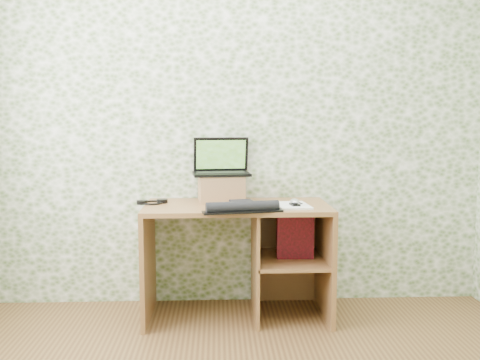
{
  "coord_description": "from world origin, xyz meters",
  "views": [
    {
      "loc": [
        -0.13,
        -2.0,
        1.32
      ],
      "look_at": [
        0.02,
        1.39,
        0.92
      ],
      "focal_mm": 40.0,
      "sensor_mm": 36.0,
      "label": 1
    }
  ],
  "objects_px": {
    "riser": "(221,188)",
    "notepad": "(293,206)",
    "laptop": "(221,166)",
    "desk": "(249,244)",
    "keyboard": "(242,207)"
  },
  "relations": [
    {
      "from": "riser",
      "to": "laptop",
      "type": "distance_m",
      "value": 0.15
    },
    {
      "from": "keyboard",
      "to": "notepad",
      "type": "distance_m",
      "value": 0.36
    },
    {
      "from": "riser",
      "to": "keyboard",
      "type": "bearing_deg",
      "value": -71.07
    },
    {
      "from": "desk",
      "to": "keyboard",
      "type": "bearing_deg",
      "value": -102.37
    },
    {
      "from": "riser",
      "to": "notepad",
      "type": "bearing_deg",
      "value": -27.13
    },
    {
      "from": "keyboard",
      "to": "notepad",
      "type": "height_order",
      "value": "keyboard"
    },
    {
      "from": "desk",
      "to": "riser",
      "type": "bearing_deg",
      "value": 147.3
    },
    {
      "from": "riser",
      "to": "notepad",
      "type": "relative_size",
      "value": 1.06
    },
    {
      "from": "laptop",
      "to": "notepad",
      "type": "height_order",
      "value": "laptop"
    },
    {
      "from": "riser",
      "to": "laptop",
      "type": "bearing_deg",
      "value": 90.0
    },
    {
      "from": "desk",
      "to": "riser",
      "type": "height_order",
      "value": "riser"
    },
    {
      "from": "riser",
      "to": "laptop",
      "type": "xyz_separation_m",
      "value": [
        0.0,
        0.04,
        0.15
      ]
    },
    {
      "from": "keyboard",
      "to": "laptop",
      "type": "bearing_deg",
      "value": 96.74
    },
    {
      "from": "desk",
      "to": "notepad",
      "type": "relative_size",
      "value": 4.29
    },
    {
      "from": "desk",
      "to": "notepad",
      "type": "bearing_deg",
      "value": -23.14
    }
  ]
}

